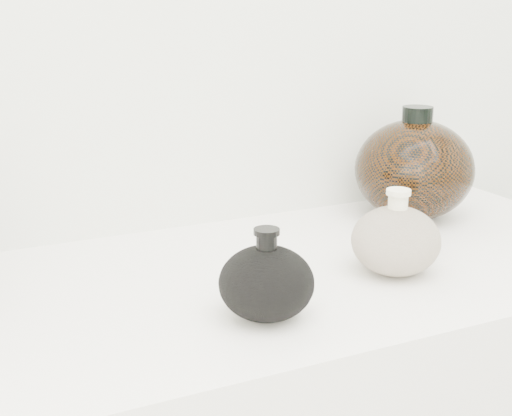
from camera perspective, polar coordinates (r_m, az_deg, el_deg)
name	(u,v)px	position (r m, az deg, el deg)	size (l,w,h in m)	color
black_gourd_vase	(266,282)	(0.84, 0.84, -5.97)	(0.14, 0.14, 0.11)	black
cream_gourd_vase	(396,240)	(0.99, 11.12, -2.52)	(0.16, 0.16, 0.12)	beige
right_round_pot	(414,169)	(1.24, 12.53, 3.06)	(0.20, 0.20, 0.19)	black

